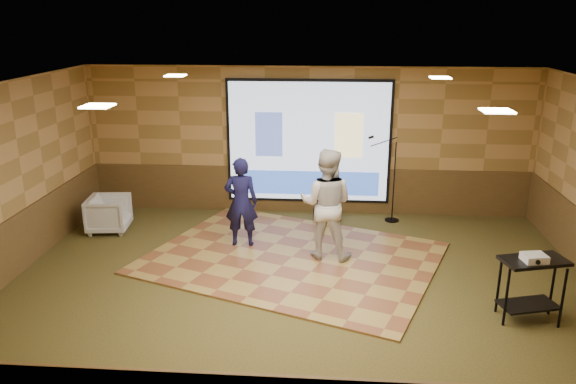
# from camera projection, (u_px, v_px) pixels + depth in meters

# --- Properties ---
(ground) EXTENTS (9.00, 9.00, 0.00)m
(ground) POSITION_uv_depth(u_px,v_px,m) (298.00, 288.00, 8.48)
(ground) COLOR #2E3819
(ground) RESTS_ON ground
(room_shell) EXTENTS (9.04, 7.04, 3.02)m
(room_shell) POSITION_uv_depth(u_px,v_px,m) (299.00, 154.00, 7.85)
(room_shell) COLOR #B2864A
(room_shell) RESTS_ON ground
(wainscot_back) EXTENTS (9.00, 0.04, 0.95)m
(wainscot_back) POSITION_uv_depth(u_px,v_px,m) (308.00, 190.00, 11.65)
(wainscot_back) COLOR #4E3B1A
(wainscot_back) RESTS_ON ground
(wainscot_left) EXTENTS (0.04, 7.00, 0.95)m
(wainscot_left) POSITION_uv_depth(u_px,v_px,m) (9.00, 250.00, 8.66)
(wainscot_left) COLOR #4E3B1A
(wainscot_left) RESTS_ON ground
(projector_screen) EXTENTS (3.32, 0.06, 2.52)m
(projector_screen) POSITION_uv_depth(u_px,v_px,m) (309.00, 143.00, 11.30)
(projector_screen) COLOR black
(projector_screen) RESTS_ON room_shell
(downlight_nw) EXTENTS (0.32, 0.32, 0.02)m
(downlight_nw) POSITION_uv_depth(u_px,v_px,m) (175.00, 76.00, 9.45)
(downlight_nw) COLOR #FFEBBF
(downlight_nw) RESTS_ON room_shell
(downlight_ne) EXTENTS (0.32, 0.32, 0.02)m
(downlight_ne) POSITION_uv_depth(u_px,v_px,m) (440.00, 78.00, 9.14)
(downlight_ne) COLOR #FFEBBF
(downlight_ne) RESTS_ON room_shell
(downlight_sw) EXTENTS (0.32, 0.32, 0.02)m
(downlight_sw) POSITION_uv_depth(u_px,v_px,m) (98.00, 106.00, 6.32)
(downlight_sw) COLOR #FFEBBF
(downlight_sw) RESTS_ON room_shell
(downlight_se) EXTENTS (0.32, 0.32, 0.02)m
(downlight_se) POSITION_uv_depth(u_px,v_px,m) (497.00, 111.00, 6.00)
(downlight_se) COLOR #FFEBBF
(downlight_se) RESTS_ON room_shell
(dance_floor) EXTENTS (5.57, 4.94, 0.03)m
(dance_floor) POSITION_uv_depth(u_px,v_px,m) (292.00, 258.00, 9.51)
(dance_floor) COLOR #A17F3B
(dance_floor) RESTS_ON ground
(player_left) EXTENTS (0.60, 0.40, 1.59)m
(player_left) POSITION_uv_depth(u_px,v_px,m) (241.00, 202.00, 9.79)
(player_left) COLOR #14133C
(player_left) RESTS_ON dance_floor
(player_right) EXTENTS (1.02, 0.86, 1.86)m
(player_right) POSITION_uv_depth(u_px,v_px,m) (326.00, 204.00, 9.27)
(player_right) COLOR beige
(player_right) RESTS_ON dance_floor
(av_table) EXTENTS (0.85, 0.45, 0.89)m
(av_table) POSITION_uv_depth(u_px,v_px,m) (532.00, 279.00, 7.44)
(av_table) COLOR black
(av_table) RESTS_ON ground
(projector) EXTENTS (0.33, 0.29, 0.10)m
(projector) POSITION_uv_depth(u_px,v_px,m) (534.00, 258.00, 7.27)
(projector) COLOR white
(projector) RESTS_ON av_table
(mic_stand) EXTENTS (0.68, 0.28, 1.74)m
(mic_stand) POSITION_uv_depth(u_px,v_px,m) (390.00, 197.00, 11.12)
(mic_stand) COLOR black
(mic_stand) RESTS_ON ground
(banquet_chair) EXTENTS (0.83, 0.81, 0.68)m
(banquet_chair) POSITION_uv_depth(u_px,v_px,m) (109.00, 214.00, 10.65)
(banquet_chair) COLOR gray
(banquet_chair) RESTS_ON ground
(duffel_bag) EXTENTS (0.56, 0.47, 0.29)m
(duffel_bag) POSITION_uv_depth(u_px,v_px,m) (327.00, 214.00, 11.19)
(duffel_bag) COLOR black
(duffel_bag) RESTS_ON ground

